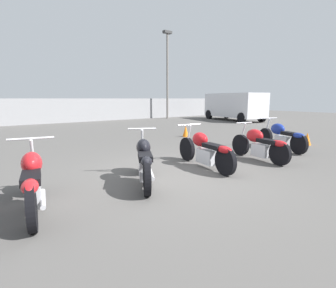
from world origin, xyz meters
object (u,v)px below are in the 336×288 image
(traffic_cone_near, at_px, (186,131))
(traffic_cone_far, at_px, (307,139))
(motorcycle_slot_3, at_px, (205,150))
(light_pole_left, at_px, (167,67))
(parked_van, at_px, (234,105))
(motorcycle_slot_1, at_px, (33,181))
(motorcycle_slot_4, at_px, (260,144))
(motorcycle_slot_2, at_px, (144,161))
(motorcycle_slot_5, at_px, (282,136))

(traffic_cone_near, distance_m, traffic_cone_far, 4.62)
(motorcycle_slot_3, height_order, traffic_cone_far, motorcycle_slot_3)
(light_pole_left, relative_size, motorcycle_slot_3, 3.16)
(parked_van, bearing_deg, traffic_cone_near, -139.50)
(motorcycle_slot_3, xyz_separation_m, traffic_cone_far, (5.07, 0.00, -0.21))
(motorcycle_slot_1, xyz_separation_m, motorcycle_slot_3, (3.73, 0.20, -0.01))
(motorcycle_slot_4, bearing_deg, motorcycle_slot_1, -171.90)
(motorcycle_slot_2, bearing_deg, parked_van, 61.35)
(motorcycle_slot_4, bearing_deg, motorcycle_slot_2, -173.60)
(parked_van, bearing_deg, motorcycle_slot_2, -133.53)
(parked_van, distance_m, traffic_cone_far, 10.65)
(motorcycle_slot_4, distance_m, motorcycle_slot_5, 1.85)
(motorcycle_slot_2, height_order, motorcycle_slot_4, motorcycle_slot_2)
(motorcycle_slot_4, bearing_deg, motorcycle_slot_5, 22.24)
(motorcycle_slot_2, bearing_deg, traffic_cone_near, 70.28)
(parked_van, relative_size, traffic_cone_far, 12.62)
(motorcycle_slot_3, bearing_deg, motorcycle_slot_2, -165.64)
(motorcycle_slot_3, distance_m, traffic_cone_near, 5.09)
(motorcycle_slot_4, distance_m, parked_van, 13.18)
(light_pole_left, xyz_separation_m, motorcycle_slot_4, (-6.88, -13.16, -3.63))
(motorcycle_slot_3, relative_size, parked_van, 0.39)
(motorcycle_slot_4, bearing_deg, traffic_cone_far, 15.11)
(traffic_cone_near, bearing_deg, motorcycle_slot_3, -125.84)
(motorcycle_slot_4, relative_size, traffic_cone_near, 4.01)
(motorcycle_slot_4, bearing_deg, parked_van, 51.36)
(light_pole_left, relative_size, traffic_cone_far, 15.54)
(motorcycle_slot_1, height_order, parked_van, parked_van)
(motorcycle_slot_1, distance_m, traffic_cone_near, 7.99)
(motorcycle_slot_4, distance_m, traffic_cone_far, 3.40)
(motorcycle_slot_3, height_order, traffic_cone_near, motorcycle_slot_3)
(light_pole_left, relative_size, traffic_cone_near, 14.00)
(motorcycle_slot_2, xyz_separation_m, traffic_cone_far, (6.86, 0.15, -0.23))
(motorcycle_slot_3, xyz_separation_m, parked_van, (11.49, 8.46, 0.70))
(light_pole_left, height_order, motorcycle_slot_4, light_pole_left)
(motorcycle_slot_5, bearing_deg, parked_van, 65.71)
(motorcycle_slot_5, bearing_deg, motorcycle_slot_3, -159.40)
(motorcycle_slot_3, distance_m, traffic_cone_far, 5.08)
(motorcycle_slot_3, height_order, motorcycle_slot_4, motorcycle_slot_3)
(traffic_cone_near, bearing_deg, motorcycle_slot_1, -147.18)
(motorcycle_slot_3, relative_size, motorcycle_slot_4, 1.11)
(motorcycle_slot_1, relative_size, motorcycle_slot_4, 1.06)
(motorcycle_slot_4, height_order, motorcycle_slot_5, motorcycle_slot_5)
(parked_van, distance_m, traffic_cone_near, 9.59)
(motorcycle_slot_2, relative_size, motorcycle_slot_3, 0.84)
(motorcycle_slot_1, relative_size, motorcycle_slot_5, 1.02)
(motorcycle_slot_1, xyz_separation_m, motorcycle_slot_2, (1.94, 0.06, 0.01))
(traffic_cone_far, bearing_deg, traffic_cone_near, 116.93)
(traffic_cone_far, bearing_deg, motorcycle_slot_3, -180.00)
(motorcycle_slot_2, distance_m, motorcycle_slot_4, 3.48)
(motorcycle_slot_1, bearing_deg, traffic_cone_near, 44.67)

